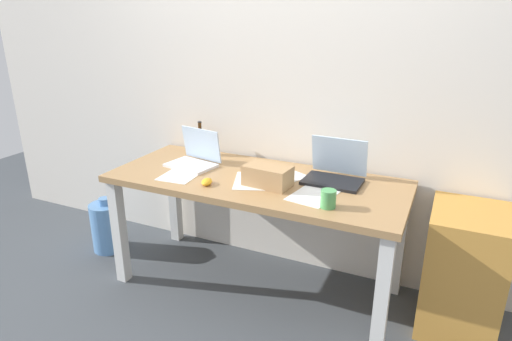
{
  "coord_description": "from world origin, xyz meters",
  "views": [
    {
      "loc": [
        1.04,
        -2.24,
        1.7
      ],
      "look_at": [
        0.0,
        0.0,
        0.81
      ],
      "focal_mm": 30.59,
      "sensor_mm": 36.0,
      "label": 1
    }
  ],
  "objects_px": {
    "beer_bottle": "(200,141)",
    "filing_cabinet": "(462,270)",
    "computer_mouse": "(207,182)",
    "desk": "(256,193)",
    "coffee_mug": "(328,199)",
    "laptop_left": "(195,158)",
    "cardboard_box": "(268,176)",
    "laptop_right": "(335,172)",
    "water_cooler_jug": "(108,226)"
  },
  "relations": [
    {
      "from": "coffee_mug",
      "to": "water_cooler_jug",
      "type": "distance_m",
      "value": 1.85
    },
    {
      "from": "beer_bottle",
      "to": "cardboard_box",
      "type": "xyz_separation_m",
      "value": [
        0.67,
        -0.35,
        -0.03
      ]
    },
    {
      "from": "water_cooler_jug",
      "to": "filing_cabinet",
      "type": "height_order",
      "value": "filing_cabinet"
    },
    {
      "from": "laptop_right",
      "to": "filing_cabinet",
      "type": "xyz_separation_m",
      "value": [
        0.76,
        -0.03,
        -0.46
      ]
    },
    {
      "from": "laptop_left",
      "to": "filing_cabinet",
      "type": "bearing_deg",
      "value": 2.82
    },
    {
      "from": "beer_bottle",
      "to": "computer_mouse",
      "type": "xyz_separation_m",
      "value": [
        0.34,
        -0.49,
        -0.08
      ]
    },
    {
      "from": "laptop_right",
      "to": "filing_cabinet",
      "type": "bearing_deg",
      "value": -1.91
    },
    {
      "from": "desk",
      "to": "laptop_left",
      "type": "bearing_deg",
      "value": 173.53
    },
    {
      "from": "laptop_left",
      "to": "water_cooler_jug",
      "type": "distance_m",
      "value": 0.98
    },
    {
      "from": "beer_bottle",
      "to": "filing_cabinet",
      "type": "relative_size",
      "value": 0.33
    },
    {
      "from": "beer_bottle",
      "to": "water_cooler_jug",
      "type": "distance_m",
      "value": 0.99
    },
    {
      "from": "laptop_left",
      "to": "desk",
      "type": "bearing_deg",
      "value": -6.47
    },
    {
      "from": "cardboard_box",
      "to": "coffee_mug",
      "type": "relative_size",
      "value": 2.81
    },
    {
      "from": "beer_bottle",
      "to": "laptop_right",
      "type": "bearing_deg",
      "value": -6.42
    },
    {
      "from": "cardboard_box",
      "to": "coffee_mug",
      "type": "distance_m",
      "value": 0.43
    },
    {
      "from": "laptop_right",
      "to": "cardboard_box",
      "type": "distance_m",
      "value": 0.41
    },
    {
      "from": "cardboard_box",
      "to": "water_cooler_jug",
      "type": "xyz_separation_m",
      "value": [
        -1.33,
        0.04,
        -0.63
      ]
    },
    {
      "from": "computer_mouse",
      "to": "cardboard_box",
      "type": "distance_m",
      "value": 0.36
    },
    {
      "from": "water_cooler_jug",
      "to": "filing_cabinet",
      "type": "relative_size",
      "value": 0.59
    },
    {
      "from": "laptop_left",
      "to": "beer_bottle",
      "type": "distance_m",
      "value": 0.24
    },
    {
      "from": "computer_mouse",
      "to": "filing_cabinet",
      "type": "relative_size",
      "value": 0.14
    },
    {
      "from": "laptop_left",
      "to": "filing_cabinet",
      "type": "xyz_separation_m",
      "value": [
        1.67,
        0.08,
        -0.46
      ]
    },
    {
      "from": "computer_mouse",
      "to": "water_cooler_jug",
      "type": "xyz_separation_m",
      "value": [
        -1.0,
        0.18,
        -0.59
      ]
    },
    {
      "from": "laptop_left",
      "to": "cardboard_box",
      "type": "bearing_deg",
      "value": -12.86
    },
    {
      "from": "desk",
      "to": "coffee_mug",
      "type": "height_order",
      "value": "coffee_mug"
    },
    {
      "from": "desk",
      "to": "computer_mouse",
      "type": "xyz_separation_m",
      "value": [
        -0.22,
        -0.21,
        0.12
      ]
    },
    {
      "from": "water_cooler_jug",
      "to": "desk",
      "type": "bearing_deg",
      "value": 1.76
    },
    {
      "from": "beer_bottle",
      "to": "coffee_mug",
      "type": "height_order",
      "value": "beer_bottle"
    },
    {
      "from": "coffee_mug",
      "to": "filing_cabinet",
      "type": "height_order",
      "value": "coffee_mug"
    },
    {
      "from": "beer_bottle",
      "to": "coffee_mug",
      "type": "relative_size",
      "value": 2.5
    },
    {
      "from": "laptop_right",
      "to": "beer_bottle",
      "type": "height_order",
      "value": "laptop_right"
    },
    {
      "from": "laptop_right",
      "to": "cardboard_box",
      "type": "relative_size",
      "value": 1.28
    },
    {
      "from": "desk",
      "to": "coffee_mug",
      "type": "xyz_separation_m",
      "value": [
        0.51,
        -0.23,
        0.15
      ]
    },
    {
      "from": "laptop_left",
      "to": "laptop_right",
      "type": "relative_size",
      "value": 1.01
    },
    {
      "from": "laptop_left",
      "to": "computer_mouse",
      "type": "distance_m",
      "value": 0.37
    },
    {
      "from": "computer_mouse",
      "to": "water_cooler_jug",
      "type": "bearing_deg",
      "value": 151.66
    },
    {
      "from": "computer_mouse",
      "to": "beer_bottle",
      "type": "bearing_deg",
      "value": 106.56
    },
    {
      "from": "laptop_left",
      "to": "filing_cabinet",
      "type": "relative_size",
      "value": 0.48
    },
    {
      "from": "laptop_left",
      "to": "beer_bottle",
      "type": "height_order",
      "value": "beer_bottle"
    },
    {
      "from": "coffee_mug",
      "to": "filing_cabinet",
      "type": "distance_m",
      "value": 0.9
    },
    {
      "from": "laptop_left",
      "to": "computer_mouse",
      "type": "bearing_deg",
      "value": -46.85
    },
    {
      "from": "laptop_left",
      "to": "cardboard_box",
      "type": "relative_size",
      "value": 1.28
    },
    {
      "from": "beer_bottle",
      "to": "cardboard_box",
      "type": "height_order",
      "value": "beer_bottle"
    },
    {
      "from": "laptop_right",
      "to": "water_cooler_jug",
      "type": "bearing_deg",
      "value": -173.2
    },
    {
      "from": "cardboard_box",
      "to": "computer_mouse",
      "type": "bearing_deg",
      "value": -157.85
    },
    {
      "from": "computer_mouse",
      "to": "cardboard_box",
      "type": "xyz_separation_m",
      "value": [
        0.33,
        0.13,
        0.04
      ]
    },
    {
      "from": "desk",
      "to": "cardboard_box",
      "type": "bearing_deg",
      "value": -35.45
    },
    {
      "from": "desk",
      "to": "water_cooler_jug",
      "type": "relative_size",
      "value": 4.29
    },
    {
      "from": "cardboard_box",
      "to": "laptop_left",
      "type": "bearing_deg",
      "value": 167.14
    },
    {
      "from": "laptop_right",
      "to": "coffee_mug",
      "type": "relative_size",
      "value": 3.59
    }
  ]
}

